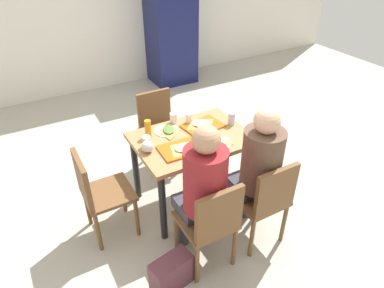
% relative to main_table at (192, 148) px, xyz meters
% --- Properties ---
extents(ground_plane, '(10.00, 10.00, 0.02)m').
position_rel_main_table_xyz_m(ground_plane, '(0.00, 0.00, -0.64)').
color(ground_plane, '#B2AD9E').
extents(main_table, '(1.02, 0.74, 0.74)m').
position_rel_main_table_xyz_m(main_table, '(0.00, 0.00, 0.00)').
color(main_table, '#9E7247').
rests_on(main_table, ground_plane).
extents(chair_near_left, '(0.40, 0.40, 0.85)m').
position_rel_main_table_xyz_m(chair_near_left, '(-0.26, -0.75, -0.13)').
color(chair_near_left, brown).
rests_on(chair_near_left, ground_plane).
extents(chair_near_right, '(0.40, 0.40, 0.85)m').
position_rel_main_table_xyz_m(chair_near_right, '(0.26, -0.75, -0.13)').
color(chair_near_right, brown).
rests_on(chair_near_right, ground_plane).
extents(chair_far_side, '(0.40, 0.40, 0.85)m').
position_rel_main_table_xyz_m(chair_far_side, '(0.00, 0.75, -0.13)').
color(chair_far_side, brown).
rests_on(chair_far_side, ground_plane).
extents(chair_left_end, '(0.40, 0.40, 0.85)m').
position_rel_main_table_xyz_m(chair_left_end, '(-0.90, 0.00, -0.13)').
color(chair_left_end, brown).
rests_on(chair_left_end, ground_plane).
extents(person_in_red, '(0.32, 0.42, 1.26)m').
position_rel_main_table_xyz_m(person_in_red, '(-0.26, -0.61, 0.11)').
color(person_in_red, '#383842').
rests_on(person_in_red, ground_plane).
extents(person_in_brown_jacket, '(0.32, 0.42, 1.26)m').
position_rel_main_table_xyz_m(person_in_brown_jacket, '(0.26, -0.61, 0.11)').
color(person_in_brown_jacket, '#383842').
rests_on(person_in_brown_jacket, ground_plane).
extents(tray_red_near, '(0.37, 0.27, 0.02)m').
position_rel_main_table_xyz_m(tray_red_near, '(-0.18, -0.13, 0.12)').
color(tray_red_near, '#D85914').
rests_on(tray_red_near, main_table).
extents(tray_red_far, '(0.39, 0.30, 0.02)m').
position_rel_main_table_xyz_m(tray_red_far, '(0.18, 0.11, 0.12)').
color(tray_red_far, '#D85914').
rests_on(tray_red_far, main_table).
extents(paper_plate_center, '(0.22, 0.22, 0.01)m').
position_rel_main_table_xyz_m(paper_plate_center, '(-0.15, 0.20, 0.12)').
color(paper_plate_center, white).
rests_on(paper_plate_center, main_table).
extents(paper_plate_near_edge, '(0.22, 0.22, 0.01)m').
position_rel_main_table_xyz_m(paper_plate_near_edge, '(0.15, -0.20, 0.12)').
color(paper_plate_near_edge, white).
rests_on(paper_plate_near_edge, main_table).
extents(pizza_slice_a, '(0.25, 0.24, 0.02)m').
position_rel_main_table_xyz_m(pizza_slice_a, '(-0.18, -0.15, 0.14)').
color(pizza_slice_a, '#DBAD60').
rests_on(pizza_slice_a, tray_red_near).
extents(pizza_slice_b, '(0.25, 0.21, 0.02)m').
position_rel_main_table_xyz_m(pizza_slice_b, '(0.17, 0.14, 0.14)').
color(pizza_slice_b, tan).
rests_on(pizza_slice_b, tray_red_far).
extents(pizza_slice_c, '(0.22, 0.27, 0.02)m').
position_rel_main_table_xyz_m(pizza_slice_c, '(-0.14, 0.19, 0.13)').
color(pizza_slice_c, '#C68C47').
rests_on(pizza_slice_c, paper_plate_center).
extents(pizza_slice_d, '(0.24, 0.22, 0.02)m').
position_rel_main_table_xyz_m(pizza_slice_d, '(0.14, -0.21, 0.13)').
color(pizza_slice_d, '#C68C47').
rests_on(pizza_slice_d, paper_plate_near_edge).
extents(plastic_cup_a, '(0.07, 0.07, 0.10)m').
position_rel_main_table_xyz_m(plastic_cup_a, '(-0.03, 0.31, 0.16)').
color(plastic_cup_a, white).
rests_on(plastic_cup_a, main_table).
extents(plastic_cup_b, '(0.07, 0.07, 0.10)m').
position_rel_main_table_xyz_m(plastic_cup_b, '(0.03, -0.31, 0.16)').
color(plastic_cup_b, white).
rests_on(plastic_cup_b, main_table).
extents(plastic_cup_c, '(0.07, 0.07, 0.10)m').
position_rel_main_table_xyz_m(plastic_cup_c, '(-0.41, 0.06, 0.16)').
color(plastic_cup_c, white).
rests_on(plastic_cup_c, main_table).
extents(plastic_cup_d, '(0.07, 0.07, 0.10)m').
position_rel_main_table_xyz_m(plastic_cup_d, '(0.10, 0.24, 0.16)').
color(plastic_cup_d, white).
rests_on(plastic_cup_d, main_table).
extents(soda_can, '(0.07, 0.07, 0.12)m').
position_rel_main_table_xyz_m(soda_can, '(0.44, 0.02, 0.17)').
color(soda_can, '#B7BCC6').
rests_on(soda_can, main_table).
extents(condiment_bottle, '(0.06, 0.06, 0.16)m').
position_rel_main_table_xyz_m(condiment_bottle, '(-0.33, 0.20, 0.19)').
color(condiment_bottle, orange).
rests_on(condiment_bottle, main_table).
extents(foil_bundle, '(0.10, 0.10, 0.10)m').
position_rel_main_table_xyz_m(foil_bundle, '(-0.44, -0.02, 0.16)').
color(foil_bundle, silver).
rests_on(foil_bundle, main_table).
extents(handbag, '(0.34, 0.22, 0.28)m').
position_rel_main_table_xyz_m(handbag, '(-0.61, -0.77, -0.49)').
color(handbag, '#592D38').
rests_on(handbag, ground_plane).
extents(drink_fridge, '(0.70, 0.60, 1.90)m').
position_rel_main_table_xyz_m(drink_fridge, '(1.20, 2.85, 0.32)').
color(drink_fridge, '#14194C').
rests_on(drink_fridge, ground_plane).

